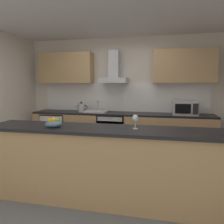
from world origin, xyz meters
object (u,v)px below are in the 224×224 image
wine_glass (135,119)px  sink (97,111)px  oven (113,132)px  microwave (185,108)px  kettle (81,108)px  range_hood (114,73)px  fruit_bowl (53,123)px  refrigerator (57,131)px

wine_glass → sink: bearing=118.1°
oven → microwave: size_ratio=1.60×
kettle → wine_glass: bearing=-54.6°
microwave → range_hood: range_hood is taller
oven → kettle: 0.91m
microwave → kettle: bearing=-179.9°
oven → kettle: bearing=-177.3°
oven → sink: (-0.38, 0.01, 0.47)m
range_hood → fruit_bowl: size_ratio=3.27×
microwave → sink: size_ratio=1.00×
refrigerator → wine_glass: 3.08m
microwave → kettle: size_ratio=1.73×
oven → fruit_bowl: 2.32m
kettle → fruit_bowl: size_ratio=1.31×
refrigerator → sink: 1.11m
sink → range_hood: bearing=17.5°
refrigerator → wine_glass: size_ratio=4.78×
oven → refrigerator: oven is taller
oven → sink: bearing=178.3°
kettle → wine_glass: wine_glass is taller
fruit_bowl → oven: bearing=82.8°
oven → range_hood: (-0.00, 0.13, 1.33)m
range_hood → fruit_bowl: 2.50m
oven → microwave: (1.54, -0.03, 0.59)m
microwave → kettle: microwave is taller
kettle → microwave: bearing=0.1°
sink → range_hood: size_ratio=0.69×
oven → microwave: microwave is taller
range_hood → sink: bearing=-162.5°
sink → fruit_bowl: sink is taller
refrigerator → oven: bearing=0.1°
refrigerator → wine_glass: bearing=-45.0°
range_hood → oven: bearing=-90.0°
range_hood → wine_glass: (0.76, -2.25, -0.68)m
oven → kettle: (-0.72, -0.03, 0.55)m
range_hood → fruit_bowl: (-0.28, -2.36, -0.76)m
oven → fruit_bowl: size_ratio=3.64×
refrigerator → kettle: size_ratio=2.94×
oven → wine_glass: wine_glass is taller
kettle → range_hood: bearing=12.7°
sink → kettle: 0.36m
microwave → range_hood: size_ratio=0.69×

